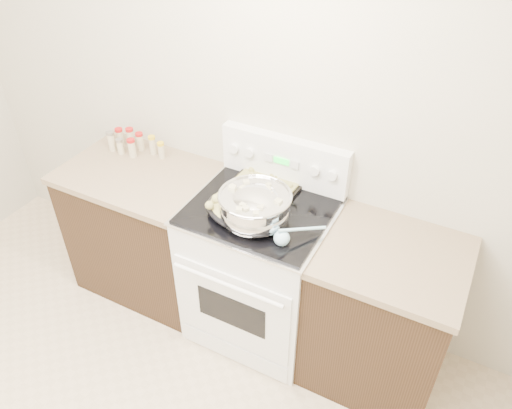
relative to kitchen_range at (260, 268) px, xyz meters
The scene contains 9 objects.
counter_left 0.83m from the kitchen_range, behind, with size 0.93×0.67×0.92m.
counter_right 0.73m from the kitchen_range, ahead, with size 0.73×0.67×0.92m.
kitchen_range is the anchor object (origin of this frame).
mixing_bowl 0.55m from the kitchen_range, 77.35° to the right, with size 0.43×0.43×0.22m.
roasting_pan 0.52m from the kitchen_range, 121.53° to the right, with size 0.44×0.38×0.11m.
baking_sheet 0.54m from the kitchen_range, 103.34° to the left, with size 0.39×0.28×0.06m.
wooden_spoon 0.47m from the kitchen_range, behind, with size 0.18×0.20×0.04m.
blue_ladle 0.57m from the kitchen_range, 40.58° to the right, with size 0.21×0.22×0.10m.
spice_jars 1.13m from the kitchen_range, behind, with size 0.38×0.15×0.13m.
Camera 1 is at (1.31, -0.47, 2.59)m, focal length 35.00 mm.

